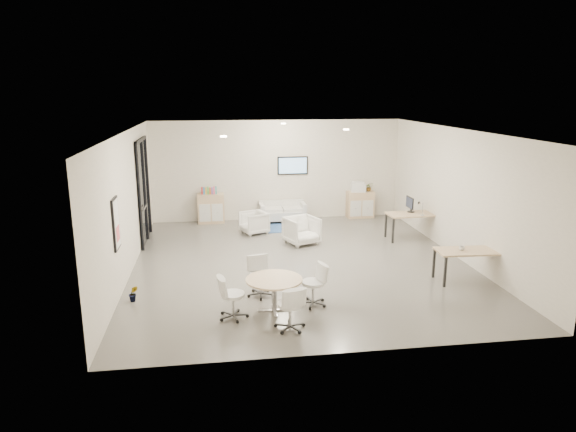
# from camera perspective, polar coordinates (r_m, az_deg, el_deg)

# --- Properties ---
(room_shell) EXTENTS (9.60, 10.60, 4.80)m
(room_shell) POSITION_cam_1_polar(r_m,az_deg,el_deg) (12.21, 1.41, 1.93)
(room_shell) COLOR #605D57
(room_shell) RESTS_ON ground
(glass_door) EXTENTS (0.09, 1.90, 2.85)m
(glass_door) POSITION_cam_1_polar(r_m,az_deg,el_deg) (14.65, -15.76, 3.02)
(glass_door) COLOR black
(glass_door) RESTS_ON room_shell
(artwork) EXTENTS (0.05, 0.54, 1.04)m
(artwork) POSITION_cam_1_polar(r_m,az_deg,el_deg) (10.67, -18.57, -0.84)
(artwork) COLOR black
(artwork) RESTS_ON room_shell
(wall_tv) EXTENTS (0.98, 0.06, 0.58)m
(wall_tv) POSITION_cam_1_polar(r_m,az_deg,el_deg) (16.60, 0.52, 5.63)
(wall_tv) COLOR black
(wall_tv) RESTS_ON room_shell
(ceiling_spots) EXTENTS (3.14, 4.14, 0.03)m
(ceiling_spots) POSITION_cam_1_polar(r_m,az_deg,el_deg) (12.77, -0.08, 9.63)
(ceiling_spots) COLOR #FFEAC6
(ceiling_spots) RESTS_ON room_shell
(sideboard_left) EXTENTS (0.83, 0.43, 0.93)m
(sideboard_left) POSITION_cam_1_polar(r_m,az_deg,el_deg) (16.44, -8.55, 0.84)
(sideboard_left) COLOR tan
(sideboard_left) RESTS_ON room_shell
(sideboard_right) EXTENTS (0.88, 0.42, 0.88)m
(sideboard_right) POSITION_cam_1_polar(r_m,az_deg,el_deg) (17.12, 8.01, 1.28)
(sideboard_right) COLOR tan
(sideboard_right) RESTS_ON room_shell
(books) EXTENTS (0.48, 0.14, 0.22)m
(books) POSITION_cam_1_polar(r_m,az_deg,el_deg) (16.33, -8.77, 2.81)
(books) COLOR red
(books) RESTS_ON sideboard_left
(printer) EXTENTS (0.51, 0.45, 0.33)m
(printer) POSITION_cam_1_polar(r_m,az_deg,el_deg) (16.99, 7.78, 3.23)
(printer) COLOR white
(printer) RESTS_ON sideboard_right
(loveseat) EXTENTS (1.47, 0.74, 0.55)m
(loveseat) POSITION_cam_1_polar(r_m,az_deg,el_deg) (16.49, -0.65, 0.44)
(loveseat) COLOR silver
(loveseat) RESTS_ON room_shell
(blue_rug) EXTENTS (1.62, 1.13, 0.01)m
(blue_rug) POSITION_cam_1_polar(r_m,az_deg,el_deg) (15.77, -0.06, -1.29)
(blue_rug) COLOR #2C4D89
(blue_rug) RESTS_ON room_shell
(armchair_left) EXTENTS (0.86, 0.88, 0.71)m
(armchair_left) POSITION_cam_1_polar(r_m,az_deg,el_deg) (15.10, -3.81, -0.62)
(armchair_left) COLOR silver
(armchair_left) RESTS_ON room_shell
(armchair_right) EXTENTS (1.02, 1.00, 0.83)m
(armchair_right) POSITION_cam_1_polar(r_m,az_deg,el_deg) (14.03, 1.54, -1.47)
(armchair_right) COLOR silver
(armchair_right) RESTS_ON room_shell
(desk_rear) EXTENTS (1.48, 0.80, 0.75)m
(desk_rear) POSITION_cam_1_polar(r_m,az_deg,el_deg) (14.83, 13.69, 0.01)
(desk_rear) COLOR tan
(desk_rear) RESTS_ON room_shell
(desk_front) EXTENTS (1.39, 0.75, 0.70)m
(desk_front) POSITION_cam_1_polar(r_m,az_deg,el_deg) (11.94, 19.30, -3.94)
(desk_front) COLOR tan
(desk_front) RESTS_ON room_shell
(monitor) EXTENTS (0.20, 0.50, 0.44)m
(monitor) POSITION_cam_1_polar(r_m,az_deg,el_deg) (14.88, 13.40, 1.31)
(monitor) COLOR black
(monitor) RESTS_ON desk_rear
(round_table) EXTENTS (1.08, 1.08, 0.66)m
(round_table) POSITION_cam_1_polar(r_m,az_deg,el_deg) (9.77, -1.56, -7.45)
(round_table) COLOR tan
(round_table) RESTS_ON room_shell
(meeting_chairs) EXTENTS (2.27, 2.27, 0.82)m
(meeting_chairs) POSITION_cam_1_polar(r_m,az_deg,el_deg) (9.83, -1.55, -8.32)
(meeting_chairs) COLOR white
(meeting_chairs) RESTS_ON room_shell
(plant_cabinet) EXTENTS (0.26, 0.29, 0.22)m
(plant_cabinet) POSITION_cam_1_polar(r_m,az_deg,el_deg) (17.10, 8.99, 3.10)
(plant_cabinet) COLOR #3F7F3F
(plant_cabinet) RESTS_ON sideboard_right
(plant_floor) EXTENTS (0.23, 0.36, 0.15)m
(plant_floor) POSITION_cam_1_polar(r_m,az_deg,el_deg) (10.83, -16.77, -8.69)
(plant_floor) COLOR #3F7F3F
(plant_floor) RESTS_ON room_shell
(cup) EXTENTS (0.14, 0.12, 0.12)m
(cup) POSITION_cam_1_polar(r_m,az_deg,el_deg) (11.85, 18.75, -3.36)
(cup) COLOR white
(cup) RESTS_ON desk_front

